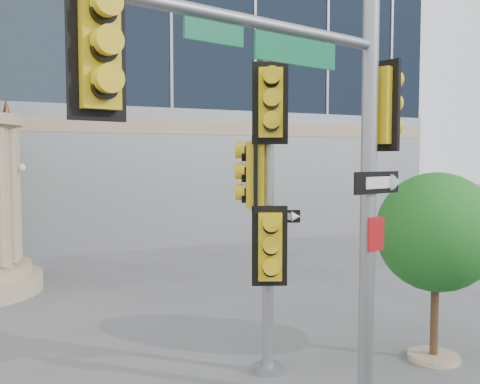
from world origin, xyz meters
name	(u,v)px	position (x,y,z in m)	size (l,w,h in m)	color
ground	(313,371)	(0.00, 0.00, 0.00)	(120.00, 120.00, 0.00)	#545456
main_signal_pole	(314,139)	(-1.21, -1.76, 4.15)	(5.14, 1.55, 6.70)	slate
secondary_signal_pole	(266,192)	(-0.89, 0.22, 3.30)	(0.95, 0.94, 5.61)	slate
street_tree	(437,237)	(2.43, -0.54, 2.38)	(2.33, 2.27, 3.62)	gray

